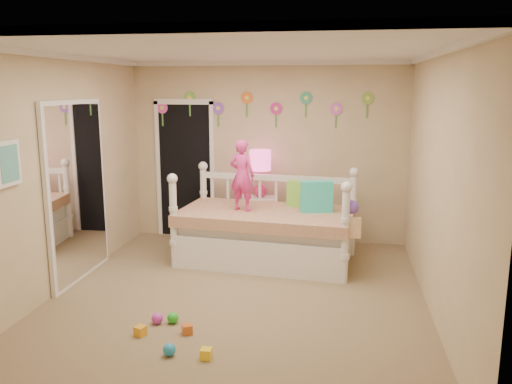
% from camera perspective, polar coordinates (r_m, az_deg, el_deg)
% --- Properties ---
extents(floor, '(4.00, 4.50, 0.01)m').
position_cam_1_polar(floor, '(5.74, -1.99, -11.49)').
color(floor, '#7F684C').
rests_on(floor, ground).
extents(ceiling, '(4.00, 4.50, 0.01)m').
position_cam_1_polar(ceiling, '(5.30, -2.20, 15.36)').
color(ceiling, white).
rests_on(ceiling, floor).
extents(back_wall, '(4.00, 0.01, 2.60)m').
position_cam_1_polar(back_wall, '(7.57, 1.28, 4.34)').
color(back_wall, tan).
rests_on(back_wall, floor).
extents(left_wall, '(0.01, 4.50, 2.60)m').
position_cam_1_polar(left_wall, '(6.09, -20.89, 1.83)').
color(left_wall, tan).
rests_on(left_wall, floor).
extents(right_wall, '(0.01, 4.50, 2.60)m').
position_cam_1_polar(right_wall, '(5.35, 19.40, 0.70)').
color(right_wall, tan).
rests_on(right_wall, floor).
extents(crown_molding, '(4.00, 4.50, 0.06)m').
position_cam_1_polar(crown_molding, '(5.30, -2.19, 15.04)').
color(crown_molding, white).
rests_on(crown_molding, ceiling).
extents(daybed, '(2.36, 1.43, 1.22)m').
position_cam_1_polar(daybed, '(6.70, 1.14, -2.61)').
color(daybed, white).
rests_on(daybed, floor).
extents(pillow_turquoise, '(0.42, 0.21, 0.40)m').
position_cam_1_polar(pillow_turquoise, '(6.60, 6.69, -0.51)').
color(pillow_turquoise, '#26BFA9').
rests_on(pillow_turquoise, daybed).
extents(pillow_lime, '(0.39, 0.25, 0.34)m').
position_cam_1_polar(pillow_lime, '(6.86, 4.97, -0.25)').
color(pillow_lime, '#81D240').
rests_on(pillow_lime, daybed).
extents(child, '(0.38, 0.30, 0.91)m').
position_cam_1_polar(child, '(6.59, -1.55, 1.84)').
color(child, '#EB3592').
rests_on(child, daybed).
extents(nightstand, '(0.45, 0.36, 0.70)m').
position_cam_1_polar(nightstand, '(7.48, 0.45, -3.17)').
color(nightstand, white).
rests_on(nightstand, floor).
extents(table_lamp, '(0.31, 0.31, 0.68)m').
position_cam_1_polar(table_lamp, '(7.32, 0.46, 2.87)').
color(table_lamp, '#E21E65').
rests_on(table_lamp, nightstand).
extents(closet_doorway, '(0.90, 0.04, 2.07)m').
position_cam_1_polar(closet_doorway, '(7.86, -7.81, 2.56)').
color(closet_doorway, black).
rests_on(closet_doorway, back_wall).
extents(flower_decals, '(3.40, 0.02, 0.50)m').
position_cam_1_polar(flower_decals, '(7.51, 0.60, 9.19)').
color(flower_decals, '#B2668C').
rests_on(flower_decals, back_wall).
extents(mirror_closet, '(0.07, 1.30, 2.10)m').
position_cam_1_polar(mirror_closet, '(6.37, -19.08, 0.07)').
color(mirror_closet, white).
rests_on(mirror_closet, left_wall).
extents(wall_picture, '(0.05, 0.34, 0.42)m').
position_cam_1_polar(wall_picture, '(5.29, -25.66, 2.84)').
color(wall_picture, white).
rests_on(wall_picture, left_wall).
extents(hanging_bag, '(0.20, 0.16, 0.36)m').
position_cam_1_polar(hanging_bag, '(6.04, 10.47, -3.08)').
color(hanging_bag, beige).
rests_on(hanging_bag, daybed).
extents(toy_scatter, '(1.16, 1.48, 0.11)m').
position_cam_1_polar(toy_scatter, '(5.16, -8.19, -13.69)').
color(toy_scatter, '#996666').
rests_on(toy_scatter, floor).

